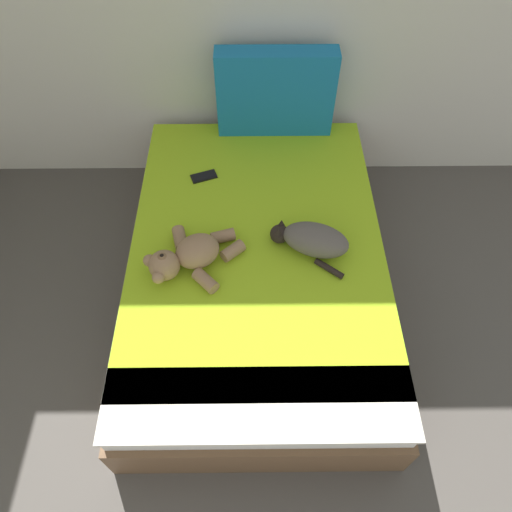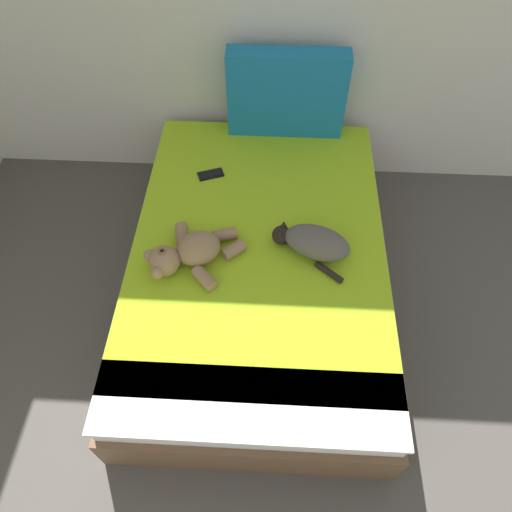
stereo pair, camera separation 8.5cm
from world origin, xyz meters
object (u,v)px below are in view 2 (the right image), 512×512
(bed, at_px, (258,269))
(patterned_cushion, at_px, (286,94))
(cat, at_px, (313,242))
(cell_phone, at_px, (211,174))
(teddy_bear, at_px, (189,253))

(bed, bearing_deg, patterned_cushion, 82.62)
(cat, relative_size, cell_phone, 2.57)
(cat, distance_m, teddy_bear, 0.63)
(bed, distance_m, cat, 0.42)
(patterned_cushion, distance_m, cell_phone, 0.66)
(teddy_bear, xyz_separation_m, cell_phone, (0.04, 0.63, -0.07))
(patterned_cushion, relative_size, cell_phone, 4.30)
(bed, distance_m, patterned_cushion, 1.07)
(bed, relative_size, cell_phone, 12.53)
(teddy_bear, height_order, cell_phone, teddy_bear)
(cell_phone, bearing_deg, patterned_cushion, 45.68)
(cat, bearing_deg, bed, 171.74)
(bed, height_order, cell_phone, cell_phone)
(bed, relative_size, cat, 4.87)
(patterned_cushion, xyz_separation_m, teddy_bear, (-0.46, -1.07, -0.20))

